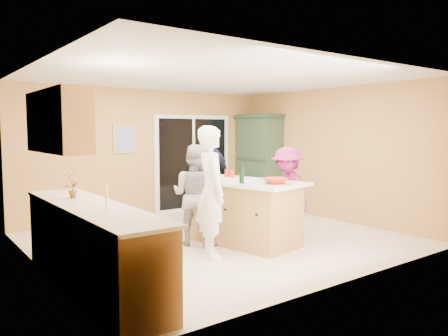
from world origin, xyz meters
TOP-DOWN VIEW (x-y plane):
  - floor at (0.00, 0.00)m, footprint 5.50×5.50m
  - ceiling at (0.00, 0.00)m, footprint 5.50×5.00m
  - wall_back at (0.00, 2.50)m, footprint 5.50×0.10m
  - wall_front at (0.00, -2.50)m, footprint 5.50×0.10m
  - wall_left at (-2.75, 0.00)m, footprint 0.10×5.00m
  - wall_right at (2.75, 0.00)m, footprint 0.10×5.00m
  - left_cabinet_run at (-2.45, -1.05)m, footprint 0.65×3.05m
  - upper_cabinets at (-2.58, -0.20)m, footprint 0.35×1.60m
  - sliding_door at (1.05, 2.46)m, footprint 1.90×0.07m
  - framed_picture at (-0.55, 2.48)m, footprint 0.46×0.04m
  - kitchen_island at (0.16, -0.41)m, footprint 1.38×2.04m
  - green_hutch at (2.49, 1.90)m, footprint 0.61×1.16m
  - woman_white at (-0.65, -0.69)m, footprint 0.65×0.78m
  - woman_grey at (-0.51, -0.03)m, footprint 0.89×0.95m
  - woman_navy at (0.34, 0.82)m, footprint 1.12×0.62m
  - woman_magenta at (1.06, -0.46)m, footprint 0.65×1.02m
  - serving_bowl at (0.30, -0.97)m, footprint 0.39×0.39m
  - tulip_vase at (-2.45, -0.30)m, footprint 0.20×0.16m
  - tumbler_near at (0.31, 0.22)m, footprint 0.11×0.11m
  - tumbler_far at (0.30, 0.08)m, footprint 0.10×0.10m
  - wine_bottle at (-0.09, -0.66)m, footprint 0.07×0.07m
  - white_plate at (0.22, -0.33)m, footprint 0.23×0.23m

SIDE VIEW (x-z plane):
  - floor at x=0.00m, z-range 0.00..0.00m
  - left_cabinet_run at x=-2.45m, z-range -0.16..1.08m
  - kitchen_island at x=0.16m, z-range -0.03..0.96m
  - woman_magenta at x=1.06m, z-range 0.00..1.49m
  - woman_grey at x=-0.51m, z-range 0.00..1.55m
  - woman_navy at x=0.34m, z-range 0.00..1.80m
  - woman_white at x=-0.65m, z-range 0.00..1.83m
  - white_plate at x=0.22m, z-range 0.99..1.00m
  - serving_bowl at x=0.30m, z-range 0.99..1.07m
  - green_hutch at x=2.49m, z-range -0.03..2.10m
  - tumbler_far at x=0.30m, z-range 0.99..1.10m
  - sliding_door at x=1.05m, z-range 0.00..2.10m
  - tumbler_near at x=0.31m, z-range 0.99..1.11m
  - tulip_vase at x=-2.45m, z-range 0.94..1.28m
  - wine_bottle at x=-0.09m, z-range 0.95..1.27m
  - wall_back at x=0.00m, z-range 0.00..2.60m
  - wall_front at x=0.00m, z-range 0.00..2.60m
  - wall_left at x=-2.75m, z-range 0.00..2.60m
  - wall_right at x=2.75m, z-range 0.00..2.60m
  - framed_picture at x=-0.55m, z-range 1.32..1.88m
  - upper_cabinets at x=-2.58m, z-range 1.50..2.25m
  - ceiling at x=0.00m, z-range 2.55..2.65m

